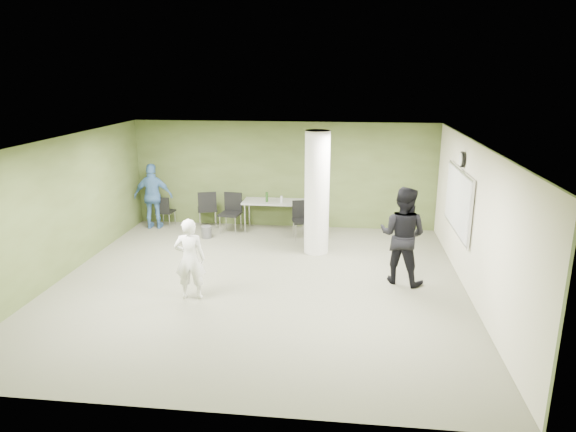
# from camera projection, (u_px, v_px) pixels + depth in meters

# --- Properties ---
(floor) EXTENTS (8.00, 8.00, 0.00)m
(floor) POSITION_uv_depth(u_px,v_px,m) (259.00, 283.00, 10.12)
(floor) COLOR #595A47
(floor) RESTS_ON ground
(ceiling) EXTENTS (8.00, 8.00, 0.00)m
(ceiling) POSITION_uv_depth(u_px,v_px,m) (257.00, 142.00, 9.37)
(ceiling) COLOR white
(ceiling) RESTS_ON wall_back
(wall_back) EXTENTS (8.00, 2.80, 0.02)m
(wall_back) POSITION_uv_depth(u_px,v_px,m) (284.00, 175.00, 13.57)
(wall_back) COLOR #434F25
(wall_back) RESTS_ON floor
(wall_left) EXTENTS (0.02, 8.00, 2.80)m
(wall_left) POSITION_uv_depth(u_px,v_px,m) (60.00, 209.00, 10.19)
(wall_left) COLOR #434F25
(wall_left) RESTS_ON floor
(wall_right_cream) EXTENTS (0.02, 8.00, 2.80)m
(wall_right_cream) POSITION_uv_depth(u_px,v_px,m) (475.00, 222.00, 9.30)
(wall_right_cream) COLOR beige
(wall_right_cream) RESTS_ON floor
(column) EXTENTS (0.56, 0.56, 2.80)m
(column) POSITION_uv_depth(u_px,v_px,m) (317.00, 193.00, 11.55)
(column) COLOR silver
(column) RESTS_ON floor
(whiteboard) EXTENTS (0.05, 2.30, 1.30)m
(whiteboard) POSITION_uv_depth(u_px,v_px,m) (458.00, 201.00, 10.43)
(whiteboard) COLOR silver
(whiteboard) RESTS_ON wall_right_cream
(wall_clock) EXTENTS (0.06, 0.32, 0.32)m
(wall_clock) POSITION_uv_depth(u_px,v_px,m) (462.00, 159.00, 10.20)
(wall_clock) COLOR black
(wall_clock) RESTS_ON wall_right_cream
(folding_table) EXTENTS (1.68, 0.74, 1.05)m
(folding_table) POSITION_uv_depth(u_px,v_px,m) (275.00, 203.00, 13.33)
(folding_table) COLOR gray
(folding_table) RESTS_ON floor
(wastebasket) EXTENTS (0.26, 0.26, 0.30)m
(wastebasket) POSITION_uv_depth(u_px,v_px,m) (207.00, 232.00, 12.89)
(wastebasket) COLOR #4C4C4C
(wastebasket) RESTS_ON floor
(chair_back_left) EXTENTS (0.46, 0.46, 0.85)m
(chair_back_left) POSITION_uv_depth(u_px,v_px,m) (164.00, 209.00, 13.70)
(chair_back_left) COLOR black
(chair_back_left) RESTS_ON floor
(chair_back_right) EXTENTS (0.63, 0.63, 1.01)m
(chair_back_right) POSITION_uv_depth(u_px,v_px,m) (207.00, 206.00, 13.59)
(chair_back_right) COLOR black
(chair_back_right) RESTS_ON floor
(chair_table_left) EXTENTS (0.58, 0.58, 1.02)m
(chair_table_left) POSITION_uv_depth(u_px,v_px,m) (232.00, 209.00, 13.29)
(chair_table_left) COLOR black
(chair_table_left) RESTS_ON floor
(chair_table_right) EXTENTS (0.57, 0.57, 0.94)m
(chair_table_right) POSITION_uv_depth(u_px,v_px,m) (302.00, 217.00, 12.78)
(chair_table_right) COLOR black
(chair_table_right) RESTS_ON floor
(woman_white) EXTENTS (0.60, 0.43, 1.52)m
(woman_white) POSITION_uv_depth(u_px,v_px,m) (190.00, 259.00, 9.28)
(woman_white) COLOR white
(woman_white) RESTS_ON floor
(man_black) EXTENTS (1.15, 1.05, 1.93)m
(man_black) POSITION_uv_depth(u_px,v_px,m) (403.00, 235.00, 9.96)
(man_black) COLOR black
(man_black) RESTS_ON floor
(man_blue) EXTENTS (1.05, 0.50, 1.74)m
(man_blue) POSITION_uv_depth(u_px,v_px,m) (153.00, 196.00, 13.52)
(man_blue) COLOR teal
(man_blue) RESTS_ON floor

